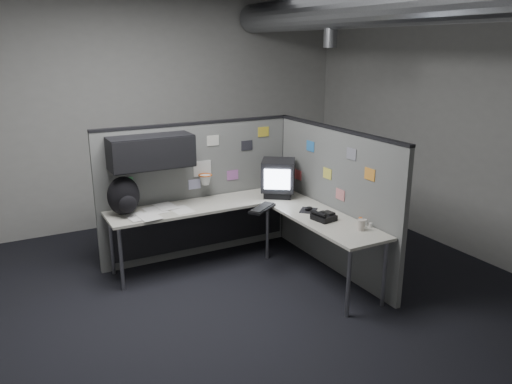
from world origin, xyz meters
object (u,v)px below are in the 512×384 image
desk (238,217)px  keyboard (262,208)px  phone (323,217)px  backpack (124,197)px  monitor (278,177)px

desk → keyboard: 0.31m
keyboard → phone: 0.72m
desk → backpack: backpack is taller
keyboard → backpack: size_ratio=0.99×
keyboard → monitor: bearing=51.9°
backpack → monitor: bearing=11.9°
phone → backpack: bearing=147.7°
desk → monitor: size_ratio=4.33×
phone → desk: bearing=126.8°
desk → phone: size_ratio=9.46×
keyboard → backpack: backpack is taller
monitor → keyboard: size_ratio=1.28×
monitor → keyboard: (-0.43, -0.38, -0.21)m
desk → monitor: monitor is taller
monitor → keyboard: bearing=-148.8°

